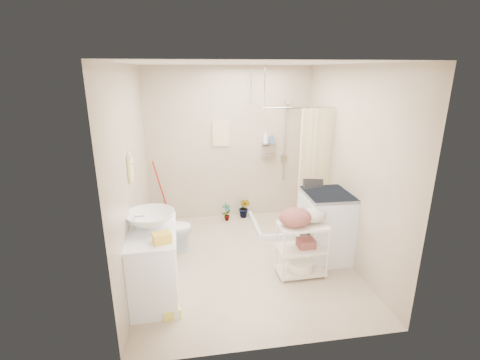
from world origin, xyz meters
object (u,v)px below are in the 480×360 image
(laundry_rack, at_px, (302,245))
(washing_machine, at_px, (327,225))
(vanity, at_px, (154,264))
(toilet, at_px, (169,229))

(laundry_rack, bearing_deg, washing_machine, 36.05)
(laundry_rack, bearing_deg, vanity, -175.45)
(vanity, relative_size, toilet, 1.42)
(vanity, relative_size, washing_machine, 1.00)
(toilet, height_order, laundry_rack, laundry_rack)
(vanity, relative_size, laundry_rack, 1.14)
(toilet, bearing_deg, washing_machine, -103.93)
(washing_machine, bearing_deg, laundry_rack, -142.05)
(vanity, bearing_deg, laundry_rack, 3.98)
(vanity, bearing_deg, washing_machine, 11.78)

